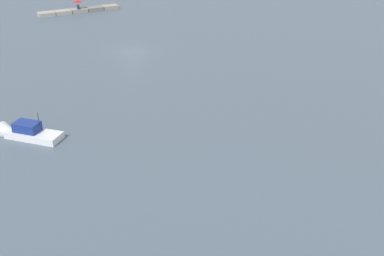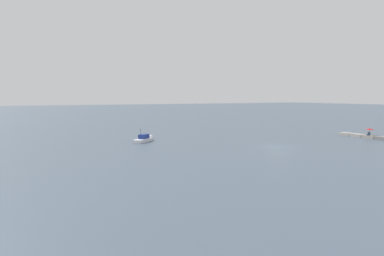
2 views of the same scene
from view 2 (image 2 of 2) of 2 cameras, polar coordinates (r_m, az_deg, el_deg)
The scene contains 5 objects.
ground_plane at distance 51.12m, azimuth 14.46°, elevation -3.16°, with size 500.00×500.00×0.00m, color #475666.
seawall_pier at distance 67.25m, azimuth 28.37°, elevation -1.35°, with size 12.16×1.67×0.56m.
person_seated_blue_left at distance 67.09m, azimuth 28.20°, elevation -0.90°, with size 0.41×0.62×0.73m.
umbrella_open_red at distance 67.20m, azimuth 28.34°, elevation -0.15°, with size 1.43×1.43×1.31m.
motorboat_white_near at distance 55.97m, azimuth -8.15°, elevation -1.99°, with size 4.53×4.62×2.78m.
Camera 2 is at (-37.76, 33.60, 7.59)m, focal length 30.90 mm.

